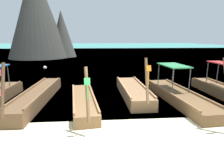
# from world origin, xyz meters

# --- Properties ---
(ground) EXTENTS (120.00, 120.00, 0.00)m
(ground) POSITION_xyz_m (0.00, 0.00, 0.00)
(ground) COLOR beige
(sea_water) EXTENTS (120.00, 120.00, 0.00)m
(sea_water) POSITION_xyz_m (0.00, 61.78, 0.00)
(sea_water) COLOR #2DB29E
(sea_water) RESTS_ON ground
(longtail_boat_pink_ribbon) EXTENTS (1.29, 7.10, 2.54)m
(longtail_boat_pink_ribbon) POSITION_xyz_m (-3.95, 4.47, 0.33)
(longtail_boat_pink_ribbon) COLOR brown
(longtail_boat_pink_ribbon) RESTS_ON ground
(longtail_boat_green_ribbon) EXTENTS (1.66, 5.75, 2.38)m
(longtail_boat_green_ribbon) POSITION_xyz_m (-1.44, 3.54, 0.27)
(longtail_boat_green_ribbon) COLOR brown
(longtail_boat_green_ribbon) RESTS_ON ground
(longtail_boat_orange_ribbon) EXTENTS (1.36, 5.83, 2.53)m
(longtail_boat_orange_ribbon) POSITION_xyz_m (1.35, 5.06, 0.32)
(longtail_boat_orange_ribbon) COLOR olive
(longtail_boat_orange_ribbon) RESTS_ON ground
(longtail_boat_turquoise_ribbon) EXTENTS (1.87, 7.05, 2.69)m
(longtail_boat_turquoise_ribbon) POSITION_xyz_m (3.66, 4.00, 0.32)
(longtail_boat_turquoise_ribbon) COLOR brown
(longtail_boat_turquoise_ribbon) RESTS_ON ground
(karst_rock) EXTENTS (11.28, 10.06, 15.02)m
(karst_rock) POSITION_xyz_m (-10.20, 29.73, 7.15)
(karst_rock) COLOR #383833
(karst_rock) RESTS_ON ground
(mooring_buoy_near) EXTENTS (0.38, 0.38, 0.38)m
(mooring_buoy_near) POSITION_xyz_m (-6.39, 15.90, 0.19)
(mooring_buoy_near) COLOR white
(mooring_buoy_near) RESTS_ON sea_water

